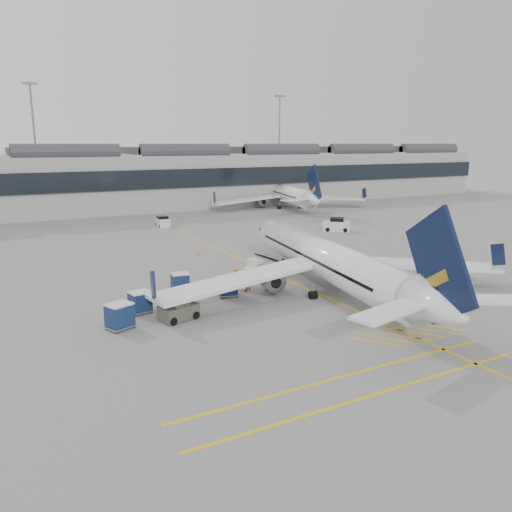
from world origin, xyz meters
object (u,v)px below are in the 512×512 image
belt_loader (263,268)px  baggage_cart_a (228,286)px  pushback_tug (179,311)px  ramp_agent_b (246,280)px  airliner_main (329,261)px  ramp_agent_a (237,279)px

belt_loader → baggage_cart_a: bearing=-153.2°
belt_loader → pushback_tug: size_ratio=1.71×
ramp_agent_b → pushback_tug: (-8.05, -4.47, -0.31)m
baggage_cart_a → ramp_agent_b: 2.36m
baggage_cart_a → pushback_tug: baggage_cart_a is taller
airliner_main → ramp_agent_b: (-6.45, 3.79, -1.81)m
airliner_main → baggage_cart_a: 9.34m
ramp_agent_a → pushback_tug: 9.17m
belt_loader → ramp_agent_b: belt_loader is taller
ramp_agent_b → pushback_tug: bearing=9.0°
belt_loader → baggage_cart_a: 8.53m
airliner_main → belt_loader: (-2.07, 8.37, -2.19)m
ramp_agent_a → ramp_agent_b: size_ratio=0.95×
airliner_main → belt_loader: 8.90m
ramp_agent_a → pushback_tug: ramp_agent_a is taller
pushback_tug → airliner_main: bearing=-11.7°
baggage_cart_a → pushback_tug: 6.89m
belt_loader → ramp_agent_b: bearing=-146.2°
ramp_agent_a → airliner_main: bearing=-49.4°
airliner_main → pushback_tug: size_ratio=11.39×
airliner_main → baggage_cart_a: airliner_main is taller
belt_loader → ramp_agent_b: 6.35m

